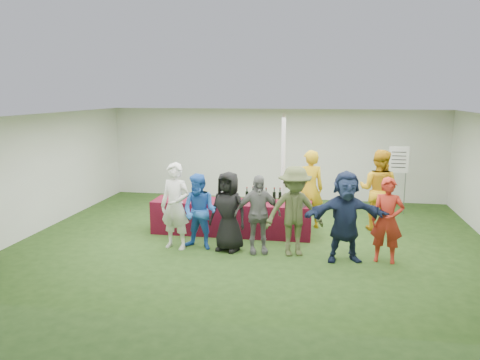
% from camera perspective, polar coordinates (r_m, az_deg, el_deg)
% --- Properties ---
extents(ground, '(60.00, 60.00, 0.00)m').
position_cam_1_polar(ground, '(10.52, 1.86, -6.95)').
color(ground, '#284719').
rests_on(ground, ground).
extents(tent, '(10.00, 10.00, 10.00)m').
position_cam_1_polar(tent, '(11.32, 5.27, 1.30)').
color(tent, white).
rests_on(tent, ground).
extents(serving_table, '(3.60, 0.80, 0.75)m').
position_cam_1_polar(serving_table, '(10.68, -1.06, -4.59)').
color(serving_table, maroon).
rests_on(serving_table, ground).
extents(wine_bottles, '(0.82, 0.16, 0.32)m').
position_cam_1_polar(wine_bottles, '(10.59, 2.78, -1.96)').
color(wine_bottles, black).
rests_on(wine_bottles, serving_table).
extents(wine_glasses, '(2.70, 0.14, 0.16)m').
position_cam_1_polar(wine_glasses, '(10.41, -3.59, -2.24)').
color(wine_glasses, silver).
rests_on(wine_glasses, serving_table).
extents(water_bottle, '(0.07, 0.07, 0.23)m').
position_cam_1_polar(water_bottle, '(10.63, -0.67, -2.00)').
color(water_bottle, silver).
rests_on(water_bottle, serving_table).
extents(bar_towel, '(0.25, 0.18, 0.03)m').
position_cam_1_polar(bar_towel, '(10.45, 7.57, -2.81)').
color(bar_towel, white).
rests_on(bar_towel, serving_table).
extents(dump_bucket, '(0.26, 0.26, 0.18)m').
position_cam_1_polar(dump_bucket, '(10.17, 7.37, -2.74)').
color(dump_bucket, slate).
rests_on(dump_bucket, serving_table).
extents(wine_list_sign, '(0.50, 0.03, 1.80)m').
position_cam_1_polar(wine_list_sign, '(12.90, 18.74, 1.77)').
color(wine_list_sign, slate).
rests_on(wine_list_sign, ground).
extents(staff_pourer, '(0.78, 0.61, 1.87)m').
position_cam_1_polar(staff_pourer, '(11.10, 8.46, -1.15)').
color(staff_pourer, '#C49712').
rests_on(staff_pourer, ground).
extents(staff_back, '(1.12, 1.01, 1.89)m').
position_cam_1_polar(staff_back, '(11.30, 16.54, -1.19)').
color(staff_back, gold).
rests_on(staff_back, ground).
extents(customer_0, '(0.73, 0.55, 1.78)m').
position_cam_1_polar(customer_0, '(9.65, -7.88, -3.17)').
color(customer_0, silver).
rests_on(customer_0, ground).
extents(customer_1, '(0.87, 0.74, 1.56)m').
position_cam_1_polar(customer_1, '(9.60, -4.94, -3.87)').
color(customer_1, blue).
rests_on(customer_1, ground).
extents(customer_2, '(0.91, 0.72, 1.63)m').
position_cam_1_polar(customer_2, '(9.46, -1.44, -3.85)').
color(customer_2, black).
rests_on(customer_2, ground).
extents(customer_3, '(1.00, 0.63, 1.59)m').
position_cam_1_polar(customer_3, '(9.32, 2.16, -4.18)').
color(customer_3, slate).
rests_on(customer_3, ground).
extents(customer_4, '(1.29, 0.97, 1.78)m').
position_cam_1_polar(customer_4, '(9.22, 6.66, -3.81)').
color(customer_4, '#464E2A').
rests_on(customer_4, ground).
extents(customer_5, '(1.69, 0.83, 1.74)m').
position_cam_1_polar(customer_5, '(9.07, 12.73, -4.37)').
color(customer_5, '#182441').
rests_on(customer_5, ground).
extents(customer_6, '(0.65, 0.49, 1.63)m').
position_cam_1_polar(customer_6, '(9.23, 17.51, -4.71)').
color(customer_6, '#A82619').
rests_on(customer_6, ground).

